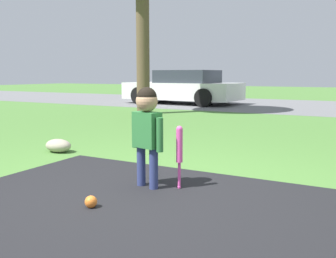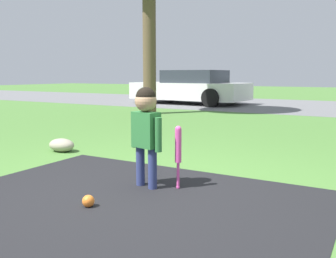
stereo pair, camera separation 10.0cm
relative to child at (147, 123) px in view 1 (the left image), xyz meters
name	(u,v)px [view 1 (the left image)]	position (x,y,z in m)	size (l,w,h in m)	color
ground_plane	(145,197)	(0.13, -0.25, -0.60)	(60.00, 60.00, 0.00)	#477533
street_strip	(312,106)	(0.13, 9.99, -0.60)	(40.00, 6.00, 0.01)	slate
child	(147,123)	(0.00, 0.00, 0.00)	(0.37, 0.20, 0.92)	navy
baseball_bat	(179,148)	(0.28, 0.10, -0.22)	(0.06, 0.06, 0.58)	#E54CA5
sports_ball	(91,202)	(-0.11, -0.67, -0.55)	(0.10, 0.10, 0.10)	orange
parked_car	(184,88)	(-4.07, 9.11, -0.04)	(4.10, 2.12, 1.18)	silver
edging_rock	(58,146)	(-1.88, 0.78, -0.51)	(0.38, 0.26, 0.18)	#9E937F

